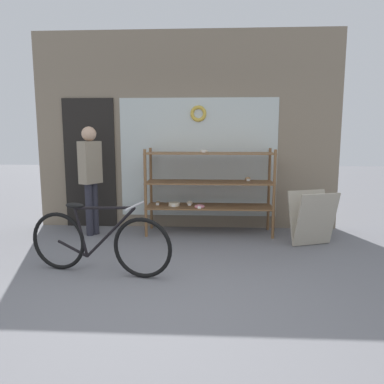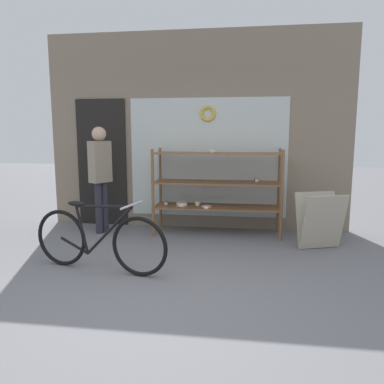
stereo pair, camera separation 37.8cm
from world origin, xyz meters
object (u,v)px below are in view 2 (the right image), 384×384
Objects in this scene: sandwich_board at (320,221)px; display_case at (216,183)px; pedestrian at (100,171)px; bicycle at (98,240)px.

display_case is at bearing 139.19° from sandwich_board.
display_case is 1.18× the size of pedestrian.
pedestrian is at bearing -174.06° from display_case.
sandwich_board is (2.63, 1.21, 0.02)m from bicycle.
sandwich_board is 0.45× the size of pedestrian.
display_case is 2.17m from bicycle.
pedestrian reaches higher than sandwich_board.
bicycle is (-1.19, -1.77, -0.43)m from display_case.
bicycle is 1.79m from pedestrian.
display_case is 1.79m from pedestrian.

